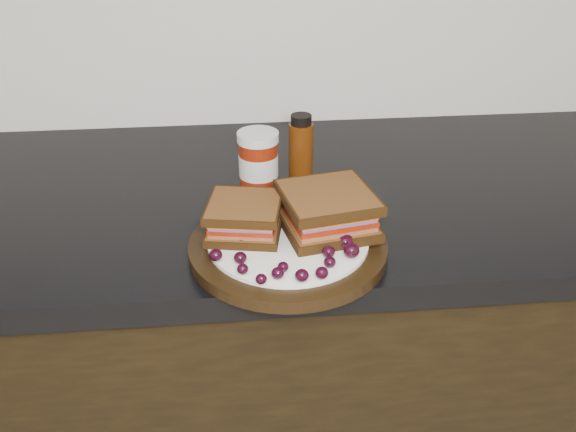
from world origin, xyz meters
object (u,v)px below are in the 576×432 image
plate (288,247)px  sandwich_left (244,217)px  condiment_jar (258,161)px  oil_bottle (301,148)px

plate → sandwich_left: (-0.06, 0.02, 0.04)m
sandwich_left → condiment_jar: (0.03, 0.18, 0.00)m
oil_bottle → plate: bearing=-100.9°
plate → condiment_jar: size_ratio=2.80×
condiment_jar → sandwich_left: bearing=-99.5°
sandwich_left → condiment_jar: condiment_jar is taller
condiment_jar → oil_bottle: 0.08m
sandwich_left → oil_bottle: bearing=73.9°
sandwich_left → condiment_jar: 0.18m
plate → sandwich_left: size_ratio=2.75×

